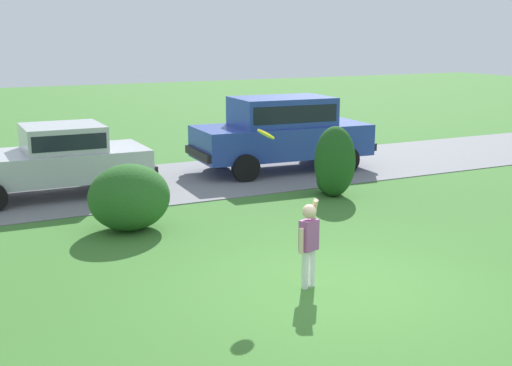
{
  "coord_description": "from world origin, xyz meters",
  "views": [
    {
      "loc": [
        -5.13,
        -7.51,
        3.52
      ],
      "look_at": [
        -0.19,
        2.23,
        1.1
      ],
      "focal_mm": 47.56,
      "sensor_mm": 36.0,
      "label": 1
    }
  ],
  "objects_px": {
    "parked_suv": "(282,130)",
    "child_thrower": "(309,239)",
    "parked_sedan": "(54,158)",
    "frisbee": "(266,134)"
  },
  "relations": [
    {
      "from": "parked_suv",
      "to": "child_thrower",
      "type": "distance_m",
      "value": 8.36
    },
    {
      "from": "parked_suv",
      "to": "child_thrower",
      "type": "bearing_deg",
      "value": -116.45
    },
    {
      "from": "parked_sedan",
      "to": "parked_suv",
      "type": "height_order",
      "value": "parked_suv"
    },
    {
      "from": "parked_sedan",
      "to": "child_thrower",
      "type": "distance_m",
      "value": 7.62
    },
    {
      "from": "parked_sedan",
      "to": "parked_suv",
      "type": "distance_m",
      "value": 5.82
    },
    {
      "from": "parked_sedan",
      "to": "frisbee",
      "type": "height_order",
      "value": "frisbee"
    },
    {
      "from": "parked_sedan",
      "to": "parked_suv",
      "type": "xyz_separation_m",
      "value": [
        5.82,
        0.16,
        0.23
      ]
    },
    {
      "from": "child_thrower",
      "to": "frisbee",
      "type": "distance_m",
      "value": 1.68
    },
    {
      "from": "parked_sedan",
      "to": "child_thrower",
      "type": "relative_size",
      "value": 3.45
    },
    {
      "from": "frisbee",
      "to": "parked_sedan",
      "type": "bearing_deg",
      "value": 106.87
    }
  ]
}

